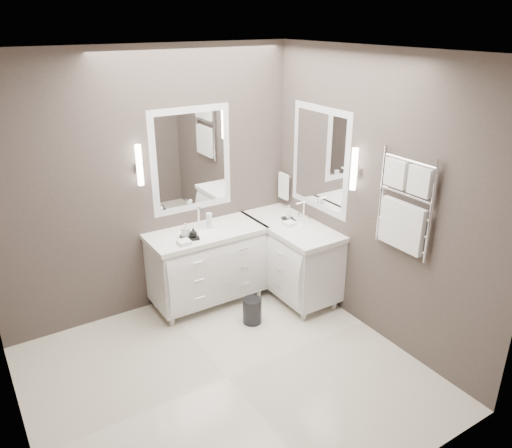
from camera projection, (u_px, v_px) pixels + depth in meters
floor at (227, 378)px, 4.37m from camera, size 3.20×3.00×0.01m
ceiling at (218, 52)px, 3.32m from camera, size 3.20×3.00×0.01m
wall_back at (151, 185)px, 5.02m from camera, size 3.20×0.01×2.70m
wall_front at (359, 335)px, 2.67m from camera, size 3.20×0.01×2.70m
wall_right at (375, 199)px, 4.64m from camera, size 0.01×3.00×2.70m
vanity_back at (207, 262)px, 5.36m from camera, size 1.24×0.59×0.97m
vanity_right at (291, 254)px, 5.53m from camera, size 0.59×1.24×0.97m
mirror_back at (192, 160)px, 5.15m from camera, size 0.90×0.02×1.10m
mirror_right at (320, 159)px, 5.17m from camera, size 0.02×0.90×1.10m
sconce_back at (139, 166)px, 4.80m from camera, size 0.06×0.06×0.40m
sconce_right at (354, 170)px, 4.67m from camera, size 0.06×0.06×0.40m
towel_bar_corner at (284, 186)px, 5.75m from camera, size 0.03×0.22×0.30m
towel_ladder at (404, 209)px, 4.28m from camera, size 0.06×0.58×0.90m
waste_bin at (252, 311)px, 5.11m from camera, size 0.26×0.26×0.27m
amenity_tray_back at (190, 238)px, 5.02m from camera, size 0.20×0.17×0.03m
amenity_tray_right at (288, 219)px, 5.47m from camera, size 0.15×0.18×0.02m
water_bottle at (209, 221)px, 5.22m from camera, size 0.07×0.07×0.18m
soap_bottle_a at (186, 230)px, 4.99m from camera, size 0.09×0.09×0.14m
soap_bottle_b at (193, 232)px, 4.99m from camera, size 0.08×0.08×0.10m
soap_bottle_c at (289, 212)px, 5.44m from camera, size 0.07×0.07×0.15m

